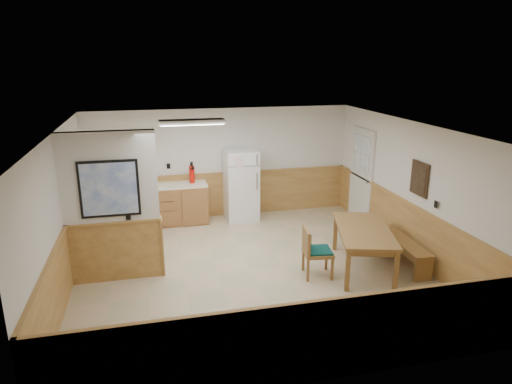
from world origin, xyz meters
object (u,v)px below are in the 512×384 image
object	(u,v)px
dining_table	(364,234)
refrigerator	(241,185)
dining_chair	(313,249)
fire_extinguisher	(192,174)
soap_bottle	(116,183)
dining_bench	(403,245)

from	to	relation	value
dining_table	refrigerator	bearing A→B (deg)	132.93
dining_table	dining_chair	world-z (taller)	dining_chair
fire_extinguisher	soap_bottle	distance (m)	1.63
dining_bench	dining_chair	world-z (taller)	dining_chair
refrigerator	soap_bottle	size ratio (longest dim) A/B	8.33
dining_chair	soap_bottle	size ratio (longest dim) A/B	4.39
soap_bottle	fire_extinguisher	bearing A→B (deg)	0.08
dining_table	soap_bottle	distance (m)	5.29
dining_table	dining_chair	size ratio (longest dim) A/B	2.26
dining_bench	soap_bottle	world-z (taller)	soap_bottle
refrigerator	soap_bottle	world-z (taller)	refrigerator
dining_chair	fire_extinguisher	size ratio (longest dim) A/B	1.79
dining_chair	soap_bottle	xyz separation A→B (m)	(-3.30, 3.18, 0.50)
dining_table	fire_extinguisher	bearing A→B (deg)	146.07
dining_table	dining_bench	distance (m)	0.87
fire_extinguisher	dining_table	bearing A→B (deg)	-37.62
refrigerator	fire_extinguisher	distance (m)	1.13
dining_table	dining_chair	bearing A→B (deg)	-161.33
refrigerator	soap_bottle	distance (m)	2.72
dining_chair	soap_bottle	distance (m)	4.61
dining_table	dining_chair	xyz separation A→B (m)	(-0.94, -0.04, -0.16)
soap_bottle	dining_bench	bearing A→B (deg)	-31.44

